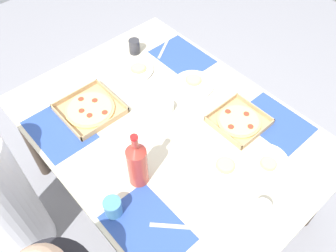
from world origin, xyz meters
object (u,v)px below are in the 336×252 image
at_px(soda_bottle, 137,163).
at_px(condiment_bowl, 166,106).
at_px(cup_dark, 134,46).
at_px(plate_far_right, 134,70).
at_px(cup_red, 113,207).
at_px(pizza_box_corner_left, 90,109).
at_px(pizza_box_corner_right, 239,121).
at_px(cup_spare, 261,210).
at_px(plate_middle, 220,167).
at_px(plate_near_right, 268,161).
at_px(diner_right_seat, 1,200).
at_px(plate_near_left, 193,84).

bearing_deg(soda_bottle, condiment_bowl, -57.57).
height_order(cup_dark, condiment_bowl, cup_dark).
distance_m(plate_far_right, cup_red, 0.91).
height_order(pizza_box_corner_left, pizza_box_corner_right, same).
height_order(pizza_box_corner_left, cup_spare, cup_spare).
xyz_separation_m(pizza_box_corner_left, condiment_bowl, (-0.26, -0.31, 0.01)).
relative_size(cup_dark, cup_spare, 0.99).
xyz_separation_m(plate_middle, cup_red, (0.15, 0.50, 0.03)).
distance_m(plate_far_right, cup_dark, 0.17).
distance_m(cup_dark, cup_red, 1.08).
relative_size(pizza_box_corner_right, cup_dark, 2.83).
relative_size(pizza_box_corner_right, condiment_bowl, 3.05).
relative_size(plate_near_right, cup_spare, 2.14).
xyz_separation_m(pizza_box_corner_left, diner_right_seat, (-0.00, 0.60, -0.25)).
bearing_deg(cup_red, plate_middle, -107.09).
bearing_deg(cup_red, diner_right_seat, 32.24).
bearing_deg(cup_dark, plate_near_right, 177.88).
xyz_separation_m(pizza_box_corner_right, plate_middle, (-0.13, 0.28, -0.00)).
relative_size(plate_middle, cup_spare, 2.47).
bearing_deg(cup_dark, plate_near_left, -172.03).
distance_m(pizza_box_corner_right, diner_right_seat, 1.30).
bearing_deg(plate_near_right, cup_dark, -2.12).
bearing_deg(cup_dark, diner_right_seat, 101.88).
bearing_deg(cup_spare, pizza_box_corner_left, 11.57).
relative_size(condiment_bowl, diner_right_seat, 0.07).
height_order(cup_spare, condiment_bowl, cup_spare).
distance_m(plate_middle, cup_spare, 0.28).
xyz_separation_m(pizza_box_corner_right, cup_spare, (-0.40, 0.33, 0.03)).
distance_m(plate_near_left, cup_dark, 0.46).
distance_m(soda_bottle, cup_dark, 0.92).
distance_m(condiment_bowl, diner_right_seat, 0.99).
relative_size(cup_red, diner_right_seat, 0.08).
height_order(plate_middle, cup_red, cup_red).
relative_size(pizza_box_corner_left, diner_right_seat, 0.26).
relative_size(plate_near_left, soda_bottle, 0.73).
distance_m(pizza_box_corner_right, plate_near_left, 0.36).
relative_size(plate_near_left, cup_spare, 2.53).
height_order(plate_middle, cup_spare, cup_spare).
bearing_deg(pizza_box_corner_left, cup_red, 155.69).
relative_size(pizza_box_corner_right, cup_red, 2.94).
relative_size(plate_middle, diner_right_seat, 0.20).
bearing_deg(pizza_box_corner_right, plate_near_right, 161.28).
xyz_separation_m(plate_near_left, cup_dark, (0.46, 0.06, 0.04)).
relative_size(plate_near_right, condiment_bowl, 2.34).
relative_size(soda_bottle, condiment_bowl, 3.80).
xyz_separation_m(plate_near_right, condiment_bowl, (0.58, 0.13, 0.01)).
bearing_deg(soda_bottle, cup_red, 106.61).
distance_m(pizza_box_corner_right, plate_far_right, 0.70).
bearing_deg(cup_spare, plate_middle, -10.06).
bearing_deg(pizza_box_corner_left, cup_spare, -168.43).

